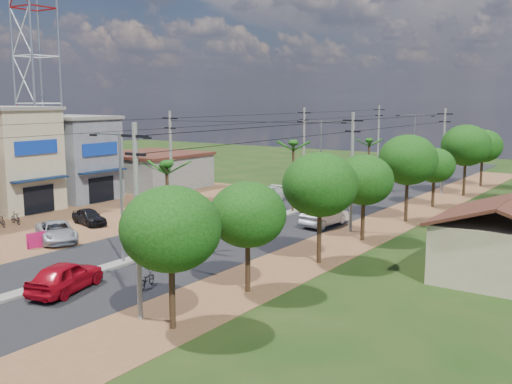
{
  "coord_description": "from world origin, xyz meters",
  "views": [
    {
      "loc": [
        26.74,
        -24.6,
        10.06
      ],
      "look_at": [
        1.39,
        12.26,
        3.0
      ],
      "focal_mm": 42.0,
      "sensor_mm": 36.0,
      "label": 1
    }
  ],
  "objects_px": {
    "car_parked_dark": "(89,217)",
    "roadside_sign": "(36,240)",
    "car_red_near": "(65,277)",
    "car_silver_mid": "(325,216)",
    "moto_rider_east": "(147,280)",
    "car_white_far": "(267,195)",
    "car_parked_silver": "(56,232)"
  },
  "relations": [
    {
      "from": "car_red_near",
      "to": "car_parked_dark",
      "type": "height_order",
      "value": "car_red_near"
    },
    {
      "from": "car_silver_mid",
      "to": "car_white_far",
      "type": "bearing_deg",
      "value": -29.31
    },
    {
      "from": "car_white_far",
      "to": "moto_rider_east",
      "type": "distance_m",
      "value": 27.66
    },
    {
      "from": "moto_rider_east",
      "to": "car_parked_silver",
      "type": "bearing_deg",
      "value": -36.96
    },
    {
      "from": "car_parked_silver",
      "to": "moto_rider_east",
      "type": "bearing_deg",
      "value": -79.33
    },
    {
      "from": "car_red_near",
      "to": "moto_rider_east",
      "type": "distance_m",
      "value": 4.19
    },
    {
      "from": "car_red_near",
      "to": "car_white_far",
      "type": "distance_m",
      "value": 29.61
    },
    {
      "from": "car_red_near",
      "to": "car_white_far",
      "type": "relative_size",
      "value": 1.0
    },
    {
      "from": "moto_rider_east",
      "to": "roadside_sign",
      "type": "height_order",
      "value": "roadside_sign"
    },
    {
      "from": "car_parked_dark",
      "to": "moto_rider_east",
      "type": "xyz_separation_m",
      "value": [
        15.27,
        -8.97,
        -0.19
      ]
    },
    {
      "from": "car_red_near",
      "to": "car_parked_dark",
      "type": "bearing_deg",
      "value": -60.23
    },
    {
      "from": "car_red_near",
      "to": "car_silver_mid",
      "type": "xyz_separation_m",
      "value": [
        3.43,
        22.15,
        -0.03
      ]
    },
    {
      "from": "car_white_far",
      "to": "car_parked_silver",
      "type": "distance_m",
      "value": 22.32
    },
    {
      "from": "car_parked_silver",
      "to": "car_parked_dark",
      "type": "xyz_separation_m",
      "value": [
        -2.59,
        5.08,
        -0.06
      ]
    },
    {
      "from": "car_white_far",
      "to": "car_parked_silver",
      "type": "bearing_deg",
      "value": -100.84
    },
    {
      "from": "car_parked_dark",
      "to": "moto_rider_east",
      "type": "height_order",
      "value": "car_parked_dark"
    },
    {
      "from": "car_white_far",
      "to": "car_parked_dark",
      "type": "relative_size",
      "value": 1.28
    },
    {
      "from": "car_white_far",
      "to": "car_parked_dark",
      "type": "bearing_deg",
      "value": -111.41
    },
    {
      "from": "car_silver_mid",
      "to": "roadside_sign",
      "type": "height_order",
      "value": "car_silver_mid"
    },
    {
      "from": "moto_rider_east",
      "to": "car_silver_mid",
      "type": "bearing_deg",
      "value": -111.22
    },
    {
      "from": "moto_rider_east",
      "to": "roadside_sign",
      "type": "xyz_separation_m",
      "value": [
        -12.24,
        1.92,
        0.1
      ]
    },
    {
      "from": "car_silver_mid",
      "to": "moto_rider_east",
      "type": "relative_size",
      "value": 2.82
    },
    {
      "from": "car_parked_silver",
      "to": "roadside_sign",
      "type": "height_order",
      "value": "car_parked_silver"
    },
    {
      "from": "car_white_far",
      "to": "car_parked_dark",
      "type": "xyz_separation_m",
      "value": [
        -5.78,
        -17.01,
        -0.06
      ]
    },
    {
      "from": "car_white_far",
      "to": "moto_rider_east",
      "type": "xyz_separation_m",
      "value": [
        9.49,
        -25.98,
        -0.25
      ]
    },
    {
      "from": "car_parked_silver",
      "to": "roadside_sign",
      "type": "xyz_separation_m",
      "value": [
        0.43,
        -1.97,
        -0.15
      ]
    },
    {
      "from": "car_red_near",
      "to": "car_silver_mid",
      "type": "bearing_deg",
      "value": -114.99
    },
    {
      "from": "roadside_sign",
      "to": "car_silver_mid",
      "type": "bearing_deg",
      "value": 65.16
    },
    {
      "from": "car_parked_dark",
      "to": "roadside_sign",
      "type": "relative_size",
      "value": 2.86
    },
    {
      "from": "car_parked_silver",
      "to": "car_silver_mid",
      "type": "bearing_deg",
      "value": -12.8
    },
    {
      "from": "car_parked_silver",
      "to": "roadside_sign",
      "type": "relative_size",
      "value": 3.83
    },
    {
      "from": "car_parked_dark",
      "to": "roadside_sign",
      "type": "xyz_separation_m",
      "value": [
        3.03,
        -7.05,
        -0.09
      ]
    }
  ]
}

